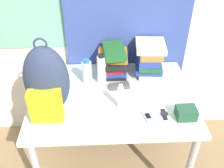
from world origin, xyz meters
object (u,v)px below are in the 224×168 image
backpack (47,83)px  water_bottle (87,72)px  sports_bottle (102,69)px  sunglasses_case (119,86)px  sunscreen_bottle (120,97)px  camera_pouch (186,113)px  wristwatch (164,114)px  book_stack_left (113,61)px  cell_phone (148,117)px  book_stack_center (149,58)px

backpack → water_bottle: size_ratio=2.61×
sports_bottle → water_bottle: bearing=178.5°
backpack → sunglasses_case: backpack is taller
sunscreen_bottle → camera_pouch: 0.43m
camera_pouch → wristwatch: size_ratio=1.23×
backpack → book_stack_left: 0.60m
cell_phone → wristwatch: (0.11, 0.02, -0.00)m
cell_phone → camera_pouch: camera_pouch is taller
sunglasses_case → backpack: bearing=-154.5°
sunglasses_case → book_stack_left: bearing=100.0°
backpack → sunglasses_case: bearing=25.5°
cell_phone → book_stack_left: bearing=111.0°
book_stack_left → water_bottle: (-0.20, -0.11, -0.02)m
backpack → sunscreen_bottle: size_ratio=2.80×
backpack → cell_phone: 0.67m
book_stack_left → sunglasses_case: book_stack_left is taller
water_bottle → sunscreen_bottle: 0.37m
book_stack_center → sunglasses_case: size_ratio=1.74×
backpack → cell_phone: backpack is taller
backpack → wristwatch: bearing=-6.0°
cell_phone → backpack: bearing=170.9°
camera_pouch → backpack: bearing=173.0°
sunscreen_bottle → wristwatch: sunscreen_bottle is taller
book_stack_center → water_bottle: size_ratio=1.35×
sunscreen_bottle → sunglasses_case: size_ratio=1.20×
sports_bottle → backpack: bearing=-138.4°
cell_phone → wristwatch: size_ratio=1.12×
water_bottle → camera_pouch: bearing=-32.7°
sunscreen_bottle → wristwatch: (0.28, -0.09, -0.08)m
book_stack_center → camera_pouch: size_ratio=2.13×
book_stack_left → cell_phone: book_stack_left is taller
cell_phone → wristwatch: bearing=11.6°
book_stack_left → cell_phone: bearing=-69.0°
backpack → cell_phone: size_ratio=4.49×
book_stack_left → book_stack_center: book_stack_center is taller
backpack → book_stack_center: bearing=30.3°
backpack → cell_phone: (0.62, -0.10, -0.22)m
sunscreen_bottle → sports_bottle: bearing=112.0°
cell_phone → camera_pouch: bearing=-1.4°
wristwatch → sunscreen_bottle: bearing=163.0°
book_stack_left → water_bottle: size_ratio=1.34×
book_stack_left → camera_pouch: book_stack_left is taller
book_stack_center → cell_phone: (-0.08, -0.51, -0.12)m
book_stack_center → wristwatch: 0.51m
camera_pouch → sunglasses_case: bearing=141.0°
backpack → book_stack_center: 0.82m
book_stack_center → sunscreen_bottle: (-0.25, -0.40, -0.04)m
sunscreen_bottle → water_bottle: bearing=127.6°
sunglasses_case → camera_pouch: bearing=-39.0°
water_bottle → sunglasses_case: bearing=-19.3°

